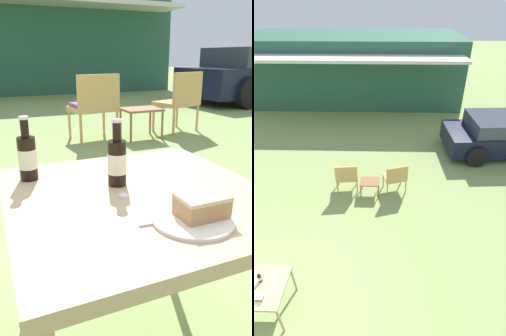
{
  "view_description": "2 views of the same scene",
  "coord_description": "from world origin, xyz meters",
  "views": [
    {
      "loc": [
        -0.41,
        -0.85,
        1.12
      ],
      "look_at": [
        0.0,
        0.1,
        0.76
      ],
      "focal_mm": 35.0,
      "sensor_mm": 36.0,
      "label": 1
    },
    {
      "loc": [
        2.03,
        -2.41,
        4.75
      ],
      "look_at": [
        1.88,
        3.22,
        0.9
      ],
      "focal_mm": 28.0,
      "sensor_mm": 36.0,
      "label": 2
    }
  ],
  "objects": [
    {
      "name": "wicker_chair_plain",
      "position": [
        2.3,
        3.39,
        0.51
      ],
      "size": [
        0.7,
        0.62,
        0.89
      ],
      "rotation": [
        0.0,
        0.0,
        3.43
      ],
      "color": "tan",
      "rests_on": "ground_plane"
    },
    {
      "name": "patio_table",
      "position": [
        0.0,
        0.0,
        0.64
      ],
      "size": [
        0.81,
        0.8,
        0.71
      ],
      "color": "tan",
      "rests_on": "ground_plane"
    },
    {
      "name": "cola_bottle_near",
      "position": [
        -0.04,
        0.09,
        0.79
      ],
      "size": [
        0.06,
        0.06,
        0.22
      ],
      "color": "black",
      "rests_on": "patio_table"
    },
    {
      "name": "ground_plane",
      "position": [
        0.0,
        0.0,
        0.0
      ],
      "size": [
        60.0,
        60.0,
        0.0
      ],
      "primitive_type": "plane",
      "color": "#8CA35B"
    },
    {
      "name": "wicker_chair_cushioned",
      "position": [
        0.95,
        3.4,
        0.51
      ],
      "size": [
        0.64,
        0.54,
        0.89
      ],
      "rotation": [
        0.0,
        0.0,
        3.26
      ],
      "color": "tan",
      "rests_on": "ground_plane"
    },
    {
      "name": "cabin_building",
      "position": [
        0.41,
        11.28,
        1.52
      ],
      "size": [
        10.08,
        5.51,
        3.01
      ],
      "color": "#2D5B47",
      "rests_on": "ground_plane"
    },
    {
      "name": "garden_side_table",
      "position": [
        1.6,
        3.28,
        0.37
      ],
      "size": [
        0.53,
        0.42,
        0.42
      ],
      "color": "brown",
      "rests_on": "ground_plane"
    },
    {
      "name": "parked_car",
      "position": [
        6.12,
        5.73,
        0.64
      ],
      "size": [
        4.27,
        2.19,
        1.3
      ],
      "rotation": [
        0.0,
        0.0,
        0.06
      ],
      "color": "black",
      "rests_on": "ground_plane"
    },
    {
      "name": "fork",
      "position": [
        0.01,
        -0.2,
        0.71
      ],
      "size": [
        0.19,
        0.03,
        0.01
      ],
      "color": "silver",
      "rests_on": "patio_table"
    },
    {
      "name": "loose_bottle_cap",
      "position": [
        -0.06,
        -0.02,
        0.72
      ],
      "size": [
        0.03,
        0.03,
        0.01
      ],
      "color": "silver",
      "rests_on": "patio_table"
    },
    {
      "name": "cake_on_plate",
      "position": [
        0.06,
        -0.22,
        0.74
      ],
      "size": [
        0.22,
        0.22,
        0.07
      ],
      "color": "silver",
      "rests_on": "patio_table"
    }
  ]
}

